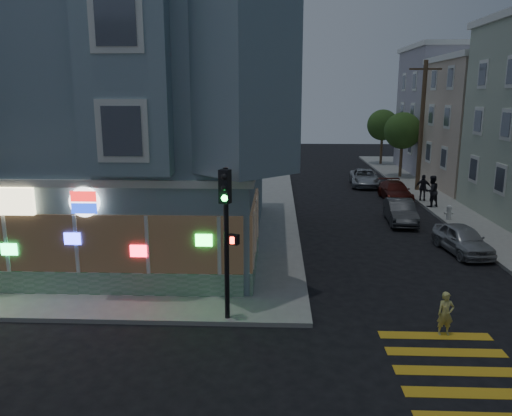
# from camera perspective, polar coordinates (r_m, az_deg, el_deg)

# --- Properties ---
(ground) EXTENTS (120.00, 120.00, 0.00)m
(ground) POSITION_cam_1_polar(r_m,az_deg,el_deg) (13.77, -6.02, -16.96)
(ground) COLOR black
(ground) RESTS_ON ground
(sidewalk_nw) EXTENTS (33.00, 42.00, 0.15)m
(sidewalk_nw) POSITION_cam_1_polar(r_m,az_deg,el_deg) (38.65, -21.09, 1.89)
(sidewalk_nw) COLOR gray
(sidewalk_nw) RESTS_ON ground
(corner_building) EXTENTS (14.60, 14.60, 11.40)m
(corner_building) POSITION_cam_1_polar(r_m,az_deg,el_deg) (24.14, -16.90, 9.88)
(corner_building) COLOR gray
(corner_building) RESTS_ON sidewalk_nw
(row_house_d) EXTENTS (12.00, 8.60, 10.50)m
(row_house_d) POSITION_cam_1_polar(r_m,az_deg,el_deg) (49.11, 23.82, 10.08)
(row_house_d) COLOR #9C94A3
(row_house_d) RESTS_ON sidewalk_ne
(utility_pole) EXTENTS (2.20, 0.30, 9.00)m
(utility_pole) POSITION_cam_1_polar(r_m,az_deg,el_deg) (37.27, 18.40, 9.05)
(utility_pole) COLOR #4C3826
(utility_pole) RESTS_ON sidewalk_ne
(street_tree_near) EXTENTS (3.00, 3.00, 5.30)m
(street_tree_near) POSITION_cam_1_polar(r_m,az_deg,el_deg) (43.17, 16.42, 8.46)
(street_tree_near) COLOR #4C3826
(street_tree_near) RESTS_ON sidewalk_ne
(street_tree_far) EXTENTS (3.00, 3.00, 5.30)m
(street_tree_far) POSITION_cam_1_polar(r_m,az_deg,el_deg) (50.95, 14.28, 9.17)
(street_tree_far) COLOR #4C3826
(street_tree_far) RESTS_ON sidewalk_ne
(running_child) EXTENTS (0.49, 0.34, 1.31)m
(running_child) POSITION_cam_1_polar(r_m,az_deg,el_deg) (15.69, 20.85, -11.23)
(running_child) COLOR #C6BF65
(running_child) RESTS_ON ground
(pedestrian_a) EXTENTS (1.14, 1.04, 1.91)m
(pedestrian_a) POSITION_cam_1_polar(r_m,az_deg,el_deg) (32.12, 19.43, 1.82)
(pedestrian_a) COLOR black
(pedestrian_a) RESTS_ON sidewalk_ne
(pedestrian_b) EXTENTS (1.07, 0.69, 1.69)m
(pedestrian_b) POSITION_cam_1_polar(r_m,az_deg,el_deg) (33.79, 18.57, 2.20)
(pedestrian_b) COLOR black
(pedestrian_b) RESTS_ON sidewalk_ne
(parked_car_a) EXTENTS (1.93, 3.83, 1.25)m
(parked_car_a) POSITION_cam_1_polar(r_m,az_deg,el_deg) (23.74, 22.54, -3.33)
(parked_car_a) COLOR #A0A4A8
(parked_car_a) RESTS_ON ground
(parked_car_b) EXTENTS (1.59, 3.95, 1.28)m
(parked_car_b) POSITION_cam_1_polar(r_m,az_deg,el_deg) (28.13, 16.17, -0.41)
(parked_car_b) COLOR #393B3F
(parked_car_b) RESTS_ON ground
(parked_car_c) EXTENTS (1.75, 4.19, 1.21)m
(parked_car_c) POSITION_cam_1_polar(r_m,az_deg,el_deg) (34.27, 15.62, 1.88)
(parked_car_c) COLOR #4E1711
(parked_car_c) RESTS_ON ground
(parked_car_d) EXTENTS (2.43, 4.69, 1.26)m
(parked_car_d) POSITION_cam_1_polar(r_m,az_deg,el_deg) (39.06, 12.31, 3.39)
(parked_car_d) COLOR #9DA2A8
(parked_car_d) RESTS_ON ground
(traffic_signal) EXTENTS (0.59, 0.52, 4.63)m
(traffic_signal) POSITION_cam_1_polar(r_m,az_deg,el_deg) (14.51, -3.41, -1.33)
(traffic_signal) COLOR black
(traffic_signal) RESTS_ON sidewalk_nw
(fire_hydrant) EXTENTS (0.47, 0.27, 0.82)m
(fire_hydrant) POSITION_cam_1_polar(r_m,az_deg,el_deg) (29.18, 21.18, -0.42)
(fire_hydrant) COLOR silver
(fire_hydrant) RESTS_ON sidewalk_ne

